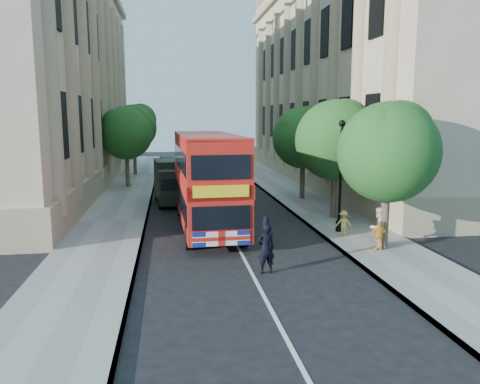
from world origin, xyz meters
name	(u,v)px	position (x,y,z in m)	size (l,w,h in m)	color
ground	(257,284)	(0.00, 0.00, 0.00)	(120.00, 120.00, 0.00)	black
pavement_right	(326,215)	(5.75, 10.00, 0.06)	(3.50, 80.00, 0.12)	gray
pavement_left	(113,221)	(-5.75, 10.00, 0.06)	(3.50, 80.00, 0.12)	gray
building_right	(367,74)	(13.80, 24.00, 9.00)	(12.00, 38.00, 18.00)	tan
building_left	(20,69)	(-13.80, 24.00, 9.00)	(12.00, 38.00, 18.00)	tan
tree_right_near	(389,147)	(5.84, 3.03, 4.25)	(4.00, 4.00, 6.08)	#473828
tree_right_mid	(336,136)	(5.84, 9.03, 4.45)	(4.20, 4.20, 6.37)	#473828
tree_right_far	(304,134)	(5.84, 15.03, 4.31)	(4.00, 4.00, 6.15)	#473828
tree_left_far	(126,130)	(-5.96, 22.03, 4.44)	(4.00, 4.00, 6.30)	#473828
tree_left_back	(134,125)	(-5.96, 30.03, 4.71)	(4.20, 4.20, 6.65)	#473828
lamp_post	(340,181)	(5.00, 6.00, 2.51)	(0.32, 0.32, 5.16)	black
double_decker_bus	(207,178)	(-1.01, 7.88, 2.50)	(2.92, 9.86, 4.52)	#B4150C
box_van	(172,183)	(-2.65, 14.82, 1.33)	(2.37, 4.91, 2.72)	black
police_constable	(266,249)	(0.49, 1.00, 0.89)	(0.65, 0.42, 1.77)	black
woman_pedestrian	(378,228)	(5.58, 3.09, 0.96)	(0.81, 0.63, 1.67)	white
child_a	(379,236)	(5.47, 2.74, 0.72)	(0.71, 0.29, 1.20)	orange
child_b	(343,223)	(4.93, 5.24, 0.68)	(0.73, 0.42, 1.13)	#F4D453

